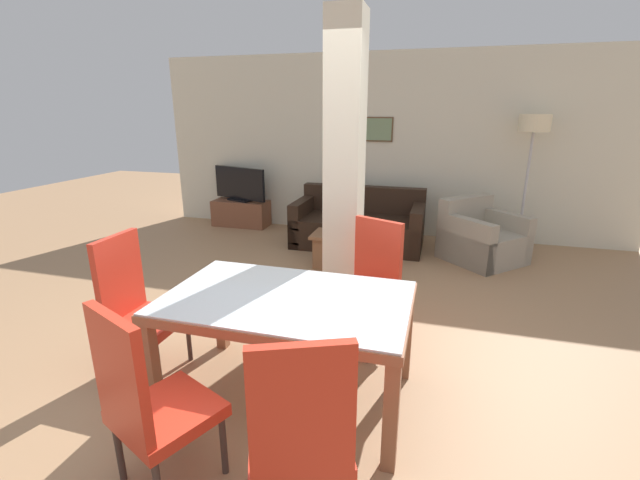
{
  "coord_description": "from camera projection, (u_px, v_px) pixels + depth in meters",
  "views": [
    {
      "loc": [
        0.9,
        -2.36,
        1.9
      ],
      "look_at": [
        0.0,
        0.77,
        0.89
      ],
      "focal_mm": 24.0,
      "sensor_mm": 36.0,
      "label": 1
    }
  ],
  "objects": [
    {
      "name": "dining_chair_head_left",
      "position": [
        136.0,
        303.0,
        3.12
      ],
      "size": [
        0.46,
        0.46,
        1.05
      ],
      "rotation": [
        0.0,
        0.0,
        -1.57
      ],
      "color": "red",
      "rests_on": "ground_plane"
    },
    {
      "name": "tv_screen",
      "position": [
        240.0,
        185.0,
        7.05
      ],
      "size": [
        1.01,
        0.36,
        0.56
      ],
      "rotation": [
        0.0,
        0.0,
        2.84
      ],
      "color": "black",
      "rests_on": "tv_stand"
    },
    {
      "name": "coffee_table",
      "position": [
        339.0,
        250.0,
        5.31
      ],
      "size": [
        0.65,
        0.46,
        0.43
      ],
      "color": "brown",
      "rests_on": "ground_plane"
    },
    {
      "name": "floor_lamp",
      "position": [
        533.0,
        136.0,
        5.58
      ],
      "size": [
        0.39,
        0.39,
        1.83
      ],
      "color": "#B7B7BC",
      "rests_on": "ground_plane"
    },
    {
      "name": "bottle",
      "position": [
        351.0,
        227.0,
        5.2
      ],
      "size": [
        0.07,
        0.07,
        0.23
      ],
      "color": "#194C23",
      "rests_on": "coffee_table"
    },
    {
      "name": "back_wall",
      "position": [
        384.0,
        146.0,
        6.5
      ],
      "size": [
        7.2,
        0.09,
        2.7
      ],
      "color": "beige",
      "rests_on": "ground_plane"
    },
    {
      "name": "dining_chair_near_left",
      "position": [
        148.0,
        400.0,
        2.09
      ],
      "size": [
        0.61,
        0.61,
        1.05
      ],
      "rotation": [
        0.0,
        0.0,
        -0.41
      ],
      "color": "red",
      "rests_on": "ground_plane"
    },
    {
      "name": "divider_pillar",
      "position": [
        345.0,
        172.0,
        3.85
      ],
      "size": [
        0.31,
        0.35,
        2.7
      ],
      "color": "beige",
      "rests_on": "ground_plane"
    },
    {
      "name": "dining_chair_far_right",
      "position": [
        369.0,
        282.0,
        3.51
      ],
      "size": [
        0.61,
        0.61,
        1.05
      ],
      "rotation": [
        0.0,
        0.0,
        2.72
      ],
      "color": "red",
      "rests_on": "ground_plane"
    },
    {
      "name": "armchair",
      "position": [
        481.0,
        239.0,
        5.53
      ],
      "size": [
        1.19,
        1.19,
        0.79
      ],
      "rotation": [
        0.0,
        0.0,
        3.94
      ],
      "color": "#A29885",
      "rests_on": "ground_plane"
    },
    {
      "name": "sofa",
      "position": [
        359.0,
        226.0,
        6.16
      ],
      "size": [
        1.81,
        0.92,
        0.8
      ],
      "rotation": [
        0.0,
        0.0,
        3.14
      ],
      "color": "black",
      "rests_on": "ground_plane"
    },
    {
      "name": "dining_table",
      "position": [
        287.0,
        317.0,
        2.79
      ],
      "size": [
        1.58,
        0.98,
        0.74
      ],
      "color": "brown",
      "rests_on": "ground_plane"
    },
    {
      "name": "dining_chair_near_right",
      "position": [
        300.0,
        432.0,
        1.88
      ],
      "size": [
        0.61,
        0.61,
        1.05
      ],
      "rotation": [
        0.0,
        0.0,
        0.41
      ],
      "color": "red",
      "rests_on": "ground_plane"
    },
    {
      "name": "ground_plane",
      "position": [
        289.0,
        394.0,
        2.97
      ],
      "size": [
        18.0,
        18.0,
        0.0
      ],
      "primitive_type": "plane",
      "color": "#A77D57"
    },
    {
      "name": "tv_stand",
      "position": [
        241.0,
        213.0,
        7.19
      ],
      "size": [
        0.93,
        0.4,
        0.43
      ],
      "color": "brown",
      "rests_on": "ground_plane"
    }
  ]
}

